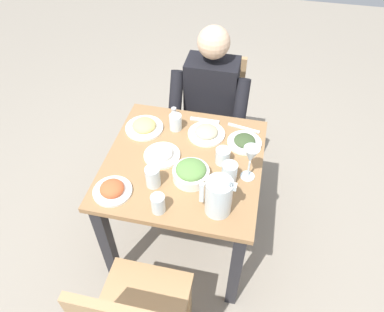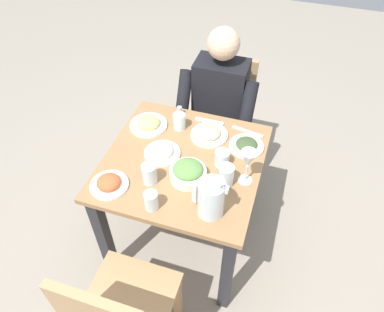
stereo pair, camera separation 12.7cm
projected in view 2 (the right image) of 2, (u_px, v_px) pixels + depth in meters
ground_plane at (185, 235)px, 2.39m from camera, size 8.00×8.00×0.00m
dining_table at (184, 177)px, 1.97m from camera, size 0.80×0.80×0.72m
chair_near at (222, 112)px, 2.52m from camera, size 0.40×0.40×0.86m
diner_near at (216, 113)px, 2.28m from camera, size 0.48×0.53×1.15m
water_pitcher at (211, 198)px, 1.57m from camera, size 0.16×0.12×0.19m
salad_bowl at (188, 172)px, 1.75m from camera, size 0.18×0.18×0.09m
plate_rice_curry at (109, 183)px, 1.73m from camera, size 0.19×0.19×0.06m
plate_beans at (209, 134)px, 1.98m from camera, size 0.20×0.20×0.05m
plate_yoghurt at (162, 152)px, 1.88m from camera, size 0.19×0.19×0.06m
plate_dolmas at (247, 145)px, 1.92m from camera, size 0.18×0.18×0.04m
plate_fries at (148, 123)px, 2.04m from camera, size 0.21×0.21×0.06m
water_glass_near_right at (151, 201)px, 1.62m from camera, size 0.06×0.06×0.10m
water_glass_far_right at (179, 121)px, 2.01m from camera, size 0.07×0.07×0.09m
water_glass_far_left at (149, 174)px, 1.73m from camera, size 0.07×0.07×0.11m
water_glass_near_left at (226, 176)px, 1.72m from camera, size 0.08×0.08×0.11m
water_glass_by_pitcher at (222, 158)px, 1.82m from camera, size 0.08×0.08×0.09m
wine_glass at (248, 161)px, 1.67m from camera, size 0.08×0.08×0.20m
salt_shaker at (179, 111)px, 2.11m from camera, size 0.03×0.03×0.05m
fork_near at (209, 121)px, 2.08m from camera, size 0.17×0.03×0.01m
knife_near at (248, 132)px, 2.01m from camera, size 0.19×0.05×0.01m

